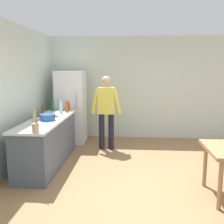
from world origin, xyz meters
The scene contains 13 objects.
ground_plane centered at (0.00, 0.00, 0.00)m, with size 14.00×14.00×0.00m, color #936D47.
wall_back centered at (0.00, 3.00, 1.35)m, with size 6.40×0.12×2.70m, color silver.
kitchen_counter centered at (-2.00, 0.80, 0.45)m, with size 0.64×2.20×0.90m.
refrigerator centered at (-1.90, 2.40, 0.90)m, with size 0.70×0.67×1.80m.
person centered at (-0.95, 1.85, 0.98)m, with size 0.70×0.22×1.70m.
cooking_pot centered at (-1.95, 0.70, 0.96)m, with size 0.40×0.28×0.12m.
utensil_jar centered at (-1.84, -0.20, 0.98)m, with size 0.11×0.11×0.32m.
bottle_wine_green centered at (-2.20, 1.82, 1.05)m, with size 0.08×0.08×0.34m.
bottle_vinegar_tall centered at (-2.04, 0.27, 1.04)m, with size 0.06×0.06×0.32m.
bottle_sauce_red centered at (-1.83, 1.83, 1.00)m, with size 0.06×0.06×0.24m.
bottle_oil_amber centered at (-1.82, 1.65, 1.02)m, with size 0.06×0.06×0.28m.
bottle_water_clear centered at (-1.91, 1.50, 1.03)m, with size 0.07×0.07×0.30m.
bottle_beer_brown centered at (-2.16, 1.04, 1.01)m, with size 0.06×0.06×0.26m.
Camera 1 is at (-0.39, -3.90, 1.86)m, focal length 40.96 mm.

